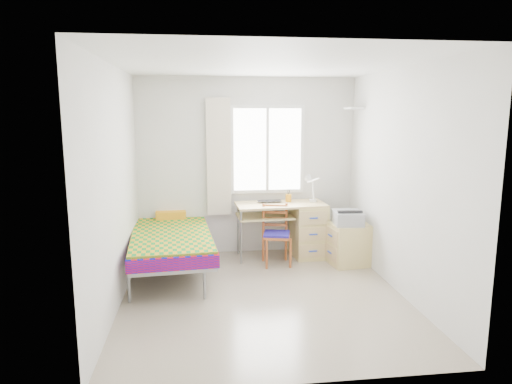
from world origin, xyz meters
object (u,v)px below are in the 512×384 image
(chair, at_px, (277,230))
(cabinet, at_px, (349,244))
(printer, at_px, (348,217))
(bed, at_px, (172,236))
(desk, at_px, (304,227))

(chair, bearing_deg, cabinet, 4.71)
(cabinet, distance_m, printer, 0.39)
(bed, bearing_deg, cabinet, -6.52)
(printer, bearing_deg, chair, 174.63)
(desk, distance_m, printer, 0.72)
(desk, relative_size, printer, 2.86)
(chair, relative_size, printer, 1.85)
(cabinet, bearing_deg, chair, 163.75)
(bed, distance_m, chair, 1.44)
(desk, bearing_deg, chair, -151.14)
(cabinet, height_order, printer, printer)
(bed, distance_m, cabinet, 2.44)
(bed, bearing_deg, chair, -2.00)
(cabinet, bearing_deg, printer, -167.13)
(chair, height_order, printer, chair)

